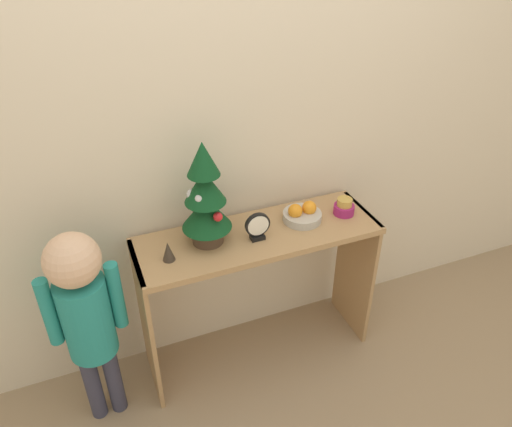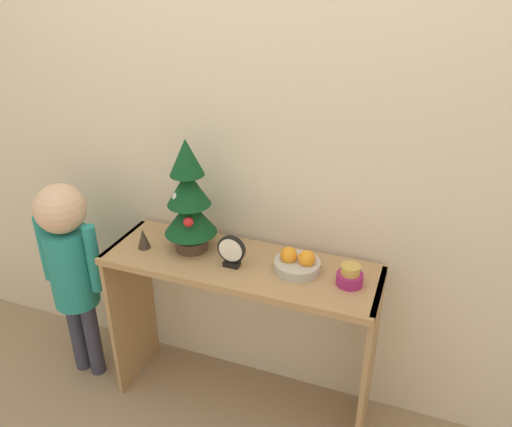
# 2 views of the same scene
# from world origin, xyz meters

# --- Properties ---
(back_wall) EXTENTS (7.00, 0.05, 2.50)m
(back_wall) POSITION_xyz_m (0.00, 0.42, 1.25)
(back_wall) COLOR beige
(back_wall) RESTS_ON ground_plane
(console_table) EXTENTS (1.15, 0.38, 0.77)m
(console_table) POSITION_xyz_m (0.00, 0.19, 0.59)
(console_table) COLOR tan
(console_table) RESTS_ON ground_plane
(mini_tree) EXTENTS (0.22, 0.22, 0.49)m
(mini_tree) POSITION_xyz_m (-0.23, 0.22, 1.01)
(mini_tree) COLOR #4C3828
(mini_tree) RESTS_ON console_table
(fruit_bowl) EXTENTS (0.19, 0.19, 0.09)m
(fruit_bowl) POSITION_xyz_m (0.24, 0.21, 0.81)
(fruit_bowl) COLOR #B7B2A8
(fruit_bowl) RESTS_ON console_table
(singing_bowl) EXTENTS (0.10, 0.10, 0.08)m
(singing_bowl) POSITION_xyz_m (0.45, 0.19, 0.81)
(singing_bowl) COLOR #9E2366
(singing_bowl) RESTS_ON console_table
(desk_clock) EXTENTS (0.12, 0.04, 0.14)m
(desk_clock) POSITION_xyz_m (-0.02, 0.15, 0.84)
(desk_clock) COLOR black
(desk_clock) RESTS_ON console_table
(figurine) EXTENTS (0.05, 0.05, 0.09)m
(figurine) POSITION_xyz_m (-0.43, 0.15, 0.82)
(figurine) COLOR #382D23
(figurine) RESTS_ON console_table
(child_figure) EXTENTS (0.32, 0.22, 1.03)m
(child_figure) POSITION_xyz_m (-0.80, 0.10, 0.66)
(child_figure) COLOR #38384C
(child_figure) RESTS_ON ground_plane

